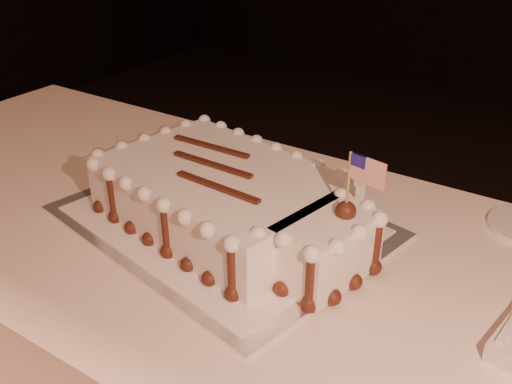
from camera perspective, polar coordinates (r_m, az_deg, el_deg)
The scene contains 3 objects.
cake_board at distance 1.10m, azimuth -3.48°, elevation -2.95°, with size 0.59×0.44×0.01m, color white.
doily at distance 1.10m, azimuth -3.49°, elevation -2.73°, with size 0.53×0.40×0.00m, color white.
sheet_cake at distance 1.05m, azimuth -2.43°, elevation -0.85°, with size 0.58×0.39×0.22m.
Camera 1 is at (0.34, -0.14, 1.33)m, focal length 40.00 mm.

